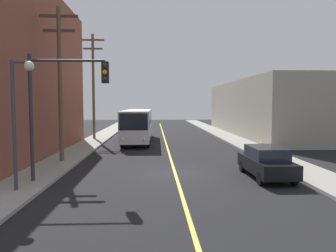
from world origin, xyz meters
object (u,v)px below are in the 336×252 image
(parked_car_black, at_px, (266,162))
(street_lamp_left, at_px, (19,106))
(fire_hydrant, at_px, (262,148))
(utility_pole_mid, at_px, (93,82))
(city_bus, at_px, (138,124))
(traffic_signal_left_corner, at_px, (64,94))
(utility_pole_near, at_px, (60,77))

(parked_car_black, bearing_deg, street_lamp_left, -168.27)
(parked_car_black, xyz_separation_m, fire_hydrant, (2.22, 7.17, -0.26))
(utility_pole_mid, distance_m, fire_hydrant, 19.02)
(city_bus, distance_m, traffic_signal_left_corner, 17.31)
(parked_car_black, bearing_deg, traffic_signal_left_corner, -175.75)
(traffic_signal_left_corner, bearing_deg, utility_pole_near, 107.43)
(parked_car_black, xyz_separation_m, traffic_signal_left_corner, (-10.04, -0.75, 3.46))
(parked_car_black, height_order, utility_pole_mid, utility_pole_mid)
(city_bus, bearing_deg, parked_car_black, -65.38)
(parked_car_black, relative_size, fire_hydrant, 5.25)
(parked_car_black, height_order, street_lamp_left, street_lamp_left)
(parked_car_black, relative_size, street_lamp_left, 0.80)
(city_bus, height_order, street_lamp_left, street_lamp_left)
(street_lamp_left, height_order, fire_hydrant, street_lamp_left)
(utility_pole_near, xyz_separation_m, traffic_signal_left_corner, (1.73, -5.50, -1.24))
(utility_pole_near, bearing_deg, fire_hydrant, 9.78)
(city_bus, xyz_separation_m, utility_pole_mid, (-4.77, 2.08, 4.33))
(utility_pole_near, xyz_separation_m, fire_hydrant, (13.99, 2.41, -4.96))
(city_bus, height_order, utility_pole_near, utility_pole_near)
(traffic_signal_left_corner, bearing_deg, fire_hydrant, 32.83)
(parked_car_black, distance_m, utility_pole_near, 13.53)
(utility_pole_near, relative_size, fire_hydrant, 11.66)
(parked_car_black, bearing_deg, utility_pole_near, 158.00)
(utility_pole_near, bearing_deg, street_lamp_left, -87.50)
(city_bus, relative_size, traffic_signal_left_corner, 2.03)
(utility_pole_mid, bearing_deg, traffic_signal_left_corner, -83.56)
(city_bus, height_order, fire_hydrant, city_bus)
(street_lamp_left, bearing_deg, parked_car_black, 11.73)
(city_bus, xyz_separation_m, parked_car_black, (7.41, -16.18, -0.98))
(parked_car_black, height_order, fire_hydrant, parked_car_black)
(street_lamp_left, xyz_separation_m, fire_hydrant, (13.68, 9.54, -3.16))
(fire_hydrant, bearing_deg, traffic_signal_left_corner, -147.17)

